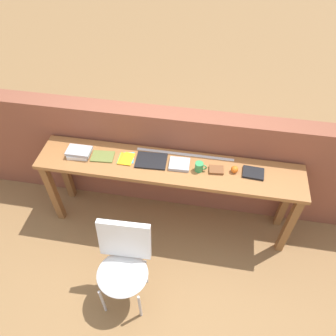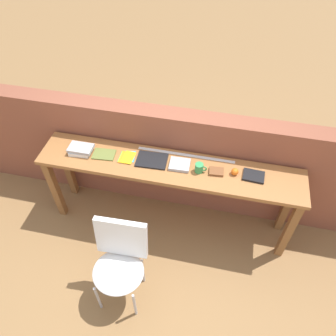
{
  "view_description": "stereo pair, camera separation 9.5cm",
  "coord_description": "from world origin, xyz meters",
  "views": [
    {
      "loc": [
        0.34,
        -1.75,
        3.08
      ],
      "look_at": [
        0.0,
        0.25,
        0.9
      ],
      "focal_mm": 35.0,
      "sensor_mm": 36.0,
      "label": 1
    },
    {
      "loc": [
        0.43,
        -1.74,
        3.08
      ],
      "look_at": [
        0.0,
        0.25,
        0.9
      ],
      "focal_mm": 35.0,
      "sensor_mm": 36.0,
      "label": 2
    }
  ],
  "objects": [
    {
      "name": "magazine_cycling",
      "position": [
        -0.64,
        0.31,
        0.89
      ],
      "size": [
        0.22,
        0.16,
        0.01
      ],
      "primitive_type": "cube",
      "rotation": [
        0.0,
        0.0,
        0.08
      ],
      "color": "olive",
      "rests_on": "sideboard"
    },
    {
      "name": "ruler_metal_back_edge",
      "position": [
        0.13,
        0.47,
        0.88
      ],
      "size": [
        0.94,
        0.03,
        0.0
      ],
      "primitive_type": "cube",
      "color": "silver",
      "rests_on": "sideboard"
    },
    {
      "name": "sideboard",
      "position": [
        0.0,
        0.3,
        0.74
      ],
      "size": [
        2.5,
        0.44,
        0.88
      ],
      "color": "#996033",
      "rests_on": "ground"
    },
    {
      "name": "brick_wall_back",
      "position": [
        0.0,
        0.64,
        0.61
      ],
      "size": [
        6.0,
        0.2,
        1.23
      ],
      "primitive_type": "cube",
      "color": "brown",
      "rests_on": "ground"
    },
    {
      "name": "sports_ball_small",
      "position": [
        0.6,
        0.32,
        0.91
      ],
      "size": [
        0.07,
        0.07,
        0.07
      ],
      "primitive_type": "sphere",
      "color": "orange",
      "rests_on": "sideboard"
    },
    {
      "name": "ground_plane",
      "position": [
        0.0,
        0.0,
        0.0
      ],
      "size": [
        40.0,
        40.0,
        0.0
      ],
      "primitive_type": "plane",
      "color": "olive"
    },
    {
      "name": "mug",
      "position": [
        0.28,
        0.29,
        0.92
      ],
      "size": [
        0.11,
        0.08,
        0.09
      ],
      "color": "#338C4C",
      "rests_on": "sideboard"
    },
    {
      "name": "book_repair_rightmost",
      "position": [
        0.77,
        0.33,
        0.89
      ],
      "size": [
        0.2,
        0.15,
        0.02
      ],
      "primitive_type": "cube",
      "rotation": [
        0.0,
        0.0,
        -0.06
      ],
      "color": "black",
      "rests_on": "sideboard"
    },
    {
      "name": "pamphlet_pile_colourful",
      "position": [
        -0.41,
        0.32,
        0.89
      ],
      "size": [
        0.15,
        0.18,
        0.01
      ],
      "color": "#3399D8",
      "rests_on": "sideboard"
    },
    {
      "name": "book_stack_leftmost",
      "position": [
        -0.87,
        0.3,
        0.91
      ],
      "size": [
        0.23,
        0.18,
        0.07
      ],
      "color": "white",
      "rests_on": "sideboard"
    },
    {
      "name": "leather_journal_brown",
      "position": [
        0.44,
        0.31,
        0.89
      ],
      "size": [
        0.14,
        0.11,
        0.02
      ],
      "primitive_type": "cube",
      "rotation": [
        0.0,
        0.0,
        0.09
      ],
      "color": "brown",
      "rests_on": "sideboard"
    },
    {
      "name": "book_open_centre",
      "position": [
        -0.17,
        0.33,
        0.89
      ],
      "size": [
        0.3,
        0.22,
        0.02
      ],
      "primitive_type": "cube",
      "rotation": [
        0.0,
        0.0,
        0.05
      ],
      "color": "black",
      "rests_on": "sideboard"
    },
    {
      "name": "book_grey_hardcover",
      "position": [
        0.1,
        0.32,
        0.9
      ],
      "size": [
        0.19,
        0.17,
        0.03
      ],
      "primitive_type": "cube",
      "rotation": [
        0.0,
        0.0,
        0.04
      ],
      "color": "#9E9EA3",
      "rests_on": "sideboard"
    },
    {
      "name": "chair_white_moulded",
      "position": [
        -0.25,
        -0.54,
        0.53
      ],
      "size": [
        0.46,
        0.47,
        0.89
      ],
      "color": "white",
      "rests_on": "ground"
    }
  ]
}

